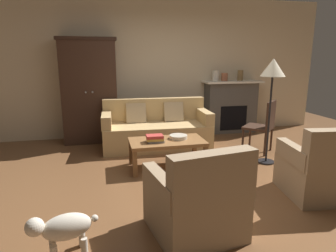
{
  "coord_description": "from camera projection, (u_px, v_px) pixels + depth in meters",
  "views": [
    {
      "loc": [
        -1.2,
        -3.61,
        1.62
      ],
      "look_at": [
        -0.18,
        0.84,
        0.55
      ],
      "focal_mm": 31.67,
      "sensor_mm": 36.0,
      "label": 1
    }
  ],
  "objects": [
    {
      "name": "ground_plane",
      "position": [
        195.0,
        178.0,
        4.05
      ],
      "size": [
        9.6,
        9.6,
        0.0
      ],
      "primitive_type": "plane",
      "color": "brown"
    },
    {
      "name": "back_wall",
      "position": [
        158.0,
        67.0,
        6.15
      ],
      "size": [
        7.2,
        0.1,
        2.8
      ],
      "primitive_type": "cube",
      "color": "beige",
      "rests_on": "ground"
    },
    {
      "name": "fireplace",
      "position": [
        231.0,
        106.0,
        6.44
      ],
      "size": [
        1.26,
        0.48,
        1.12
      ],
      "color": "#4C4947",
      "rests_on": "ground"
    },
    {
      "name": "armoire",
      "position": [
        90.0,
        91.0,
        5.63
      ],
      "size": [
        1.06,
        0.57,
        1.96
      ],
      "color": "#382319",
      "rests_on": "ground"
    },
    {
      "name": "couch",
      "position": [
        156.0,
        130.0,
        5.42
      ],
      "size": [
        1.95,
        0.93,
        0.86
      ],
      "color": "tan",
      "rests_on": "ground"
    },
    {
      "name": "coffee_table",
      "position": [
        167.0,
        144.0,
        4.37
      ],
      "size": [
        1.1,
        0.6,
        0.42
      ],
      "color": "olive",
      "rests_on": "ground"
    },
    {
      "name": "fruit_bowl",
      "position": [
        178.0,
        137.0,
        4.44
      ],
      "size": [
        0.27,
        0.27,
        0.06
      ],
      "primitive_type": "cylinder",
      "color": "beige",
      "rests_on": "coffee_table"
    },
    {
      "name": "book_stack",
      "position": [
        155.0,
        139.0,
        4.25
      ],
      "size": [
        0.26,
        0.19,
        0.11
      ],
      "color": "gray",
      "rests_on": "coffee_table"
    },
    {
      "name": "mantel_vase_cream",
      "position": [
        216.0,
        76.0,
        6.19
      ],
      "size": [
        0.14,
        0.14,
        0.22
      ],
      "primitive_type": "cylinder",
      "color": "beige",
      "rests_on": "fireplace"
    },
    {
      "name": "mantel_vase_terracotta",
      "position": [
        224.0,
        77.0,
        6.24
      ],
      "size": [
        0.14,
        0.14,
        0.16
      ],
      "primitive_type": "cylinder",
      "color": "#A86042",
      "rests_on": "fireplace"
    },
    {
      "name": "mantel_vase_bronze",
      "position": [
        240.0,
        75.0,
        6.31
      ],
      "size": [
        0.12,
        0.12,
        0.22
      ],
      "primitive_type": "cylinder",
      "color": "olive",
      "rests_on": "fireplace"
    },
    {
      "name": "armchair_near_left",
      "position": [
        197.0,
        203.0,
        2.71
      ],
      "size": [
        0.88,
        0.88,
        0.88
      ],
      "color": "#997F60",
      "rests_on": "ground"
    },
    {
      "name": "armchair_near_right",
      "position": [
        322.0,
        171.0,
        3.46
      ],
      "size": [
        0.87,
        0.87,
        0.88
      ],
      "color": "#997F60",
      "rests_on": "ground"
    },
    {
      "name": "side_chair_wooden",
      "position": [
        264.0,
        123.0,
        5.04
      ],
      "size": [
        0.62,
        0.62,
        0.9
      ],
      "color": "#382319",
      "rests_on": "ground"
    },
    {
      "name": "floor_lamp",
      "position": [
        273.0,
        74.0,
        4.34
      ],
      "size": [
        0.36,
        0.36,
        1.6
      ],
      "color": "black",
      "rests_on": "ground"
    },
    {
      "name": "dog",
      "position": [
        63.0,
        228.0,
        2.43
      ],
      "size": [
        0.56,
        0.28,
        0.39
      ],
      "color": "beige",
      "rests_on": "ground"
    }
  ]
}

